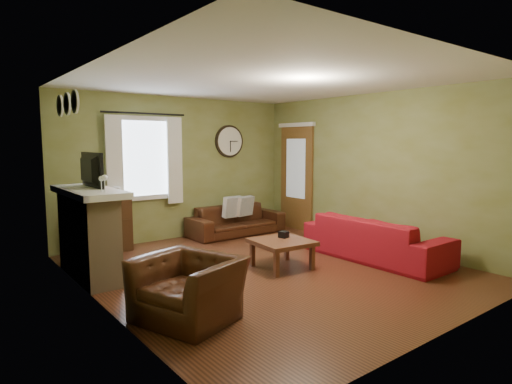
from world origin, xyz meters
TOP-DOWN VIEW (x-y plane):
  - floor at (0.00, 0.00)m, footprint 4.60×5.20m
  - ceiling at (0.00, 0.00)m, footprint 4.60×5.20m
  - wall_left at (-2.30, 0.00)m, footprint 0.00×5.20m
  - wall_right at (2.30, 0.00)m, footprint 0.00×5.20m
  - wall_back at (0.00, 2.60)m, footprint 4.60×0.00m
  - wall_front at (0.00, -2.60)m, footprint 4.60×0.00m
  - fireplace at (-2.10, 1.15)m, footprint 0.40×1.40m
  - firebox at (-1.91, 1.15)m, footprint 0.04×0.60m
  - mantel at (-2.07, 1.15)m, footprint 0.58×1.60m
  - tv at (-2.05, 1.30)m, footprint 0.08×0.60m
  - tv_screen at (-1.97, 1.30)m, footprint 0.02×0.62m
  - medallion_left at (-2.28, 0.80)m, footprint 0.28×0.28m
  - medallion_mid at (-2.28, 1.15)m, footprint 0.28×0.28m
  - medallion_right at (-2.28, 1.50)m, footprint 0.28×0.28m
  - window_pane at (-0.70, 2.58)m, footprint 1.00×0.02m
  - curtain_rod at (-0.70, 2.48)m, footprint 0.03×0.03m
  - curtain_left at (-1.25, 2.48)m, footprint 0.28×0.04m
  - curtain_right at (-0.15, 2.48)m, footprint 0.28×0.04m
  - wall_clock at (1.10, 2.55)m, footprint 0.64×0.06m
  - door at (2.27, 1.85)m, footprint 0.05×0.90m
  - bookshelf at (-1.47, 2.33)m, footprint 0.76×0.32m
  - book at (-1.37, 2.38)m, footprint 0.24×0.25m
  - sofa_brown at (0.98, 2.16)m, footprint 1.90×0.74m
  - pillow_left at (1.13, 2.08)m, footprint 0.39×0.18m
  - pillow_right at (0.88, 2.14)m, footprint 0.40×0.14m
  - sofa_red at (1.63, -0.59)m, footprint 0.87×2.23m
  - armchair at (-1.72, -0.84)m, footprint 1.12×1.20m
  - coffee_table at (0.19, -0.08)m, footprint 0.83×0.83m
  - tissue_box at (0.31, 0.02)m, footprint 0.15×0.15m
  - wine_glass_a at (-2.05, 0.56)m, footprint 0.07×0.07m
  - wine_glass_b at (-2.05, 0.69)m, footprint 0.07×0.07m

SIDE VIEW (x-z plane):
  - floor at x=0.00m, z-range 0.00..0.00m
  - coffee_table at x=0.19m, z-range 0.00..0.40m
  - sofa_brown at x=0.98m, z-range 0.00..0.56m
  - firebox at x=-1.91m, z-range 0.02..0.57m
  - armchair at x=-1.72m, z-range 0.00..0.63m
  - sofa_red at x=1.63m, z-range 0.00..0.65m
  - tissue_box at x=0.31m, z-range 0.35..0.45m
  - bookshelf at x=-1.47m, z-range 0.00..0.90m
  - fireplace at x=-2.10m, z-range 0.00..1.10m
  - pillow_left at x=1.13m, z-range 0.36..0.74m
  - pillow_right at x=0.88m, z-range 0.35..0.75m
  - book at x=-1.37m, z-range 0.95..0.97m
  - door at x=2.27m, z-range 0.00..2.10m
  - mantel at x=-2.07m, z-range 1.10..1.18m
  - wine_glass_b at x=-2.05m, z-range 1.18..1.37m
  - wine_glass_a at x=-2.05m, z-range 1.18..1.39m
  - wall_left at x=-2.30m, z-range 0.00..2.60m
  - wall_right at x=2.30m, z-range 0.00..2.60m
  - wall_back at x=0.00m, z-range 0.00..2.60m
  - wall_front at x=0.00m, z-range 0.00..2.60m
  - tv at x=-2.05m, z-range 1.18..1.53m
  - tv_screen at x=-1.97m, z-range 1.23..1.59m
  - curtain_left at x=-1.25m, z-range 0.67..2.23m
  - curtain_right at x=-0.15m, z-range 0.67..2.23m
  - window_pane at x=-0.70m, z-range 0.85..2.15m
  - wall_clock at x=1.10m, z-range 1.48..2.12m
  - medallion_left at x=-2.28m, z-range 2.24..2.26m
  - medallion_mid at x=-2.28m, z-range 2.24..2.26m
  - medallion_right at x=-2.28m, z-range 2.24..2.26m
  - curtain_rod at x=-0.70m, z-range 1.52..3.02m
  - ceiling at x=0.00m, z-range 2.60..2.60m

